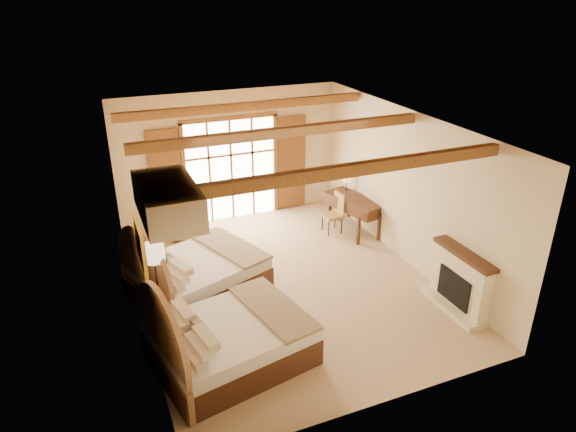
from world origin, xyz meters
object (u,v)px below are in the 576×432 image
bed_near (221,340)px  desk (354,213)px  bed_far (190,273)px  nightstand (165,324)px  armchair (184,223)px

bed_near → desk: (4.25, 3.43, -0.01)m
bed_near → desk: 5.46m
desk → bed_far: bearing=-178.4°
bed_near → nightstand: bed_near is taller
bed_far → bed_near: bearing=-110.5°
nightstand → armchair: armchair is taller
bed_near → desk: size_ratio=1.58×
desk → bed_near: bearing=-156.3°
nightstand → desk: size_ratio=0.38×
armchair → desk: size_ratio=0.46×
armchair → bed_near: bearing=103.2°
bed_far → armchair: bearing=59.7°
bed_near → bed_far: 2.15m
nightstand → bed_near: bearing=-70.3°
bed_near → bed_far: (-0.00, 2.15, 0.00)m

